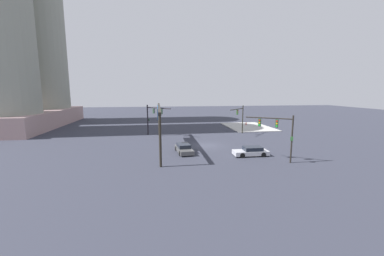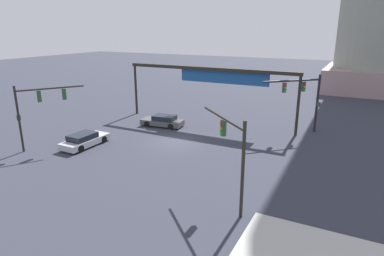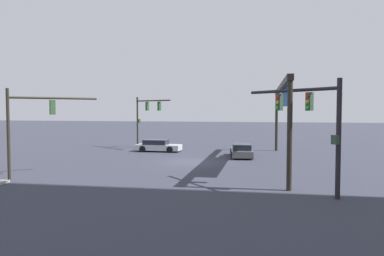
{
  "view_description": "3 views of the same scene",
  "coord_description": "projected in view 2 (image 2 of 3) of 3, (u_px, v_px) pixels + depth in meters",
  "views": [
    {
      "loc": [
        -35.65,
        7.42,
        8.49
      ],
      "look_at": [
        -2.11,
        2.55,
        3.17
      ],
      "focal_mm": 22.24,
      "sensor_mm": 36.0,
      "label": 1
    },
    {
      "loc": [
        14.81,
        -25.29,
        10.14
      ],
      "look_at": [
        2.45,
        -1.29,
        2.03
      ],
      "focal_mm": 31.11,
      "sensor_mm": 36.0,
      "label": 2
    },
    {
      "loc": [
        29.78,
        5.8,
        4.34
      ],
      "look_at": [
        -2.38,
        -0.34,
        2.66
      ],
      "focal_mm": 34.77,
      "sensor_mm": 36.0,
      "label": 3
    }
  ],
  "objects": [
    {
      "name": "ground_plane",
      "position": [
        175.0,
        142.0,
        30.94
      ],
      "size": [
        189.36,
        189.36,
        0.0
      ],
      "primitive_type": "plane",
      "color": "#2F313E"
    },
    {
      "name": "overhead_sign_gantry",
      "position": [
        212.0,
        77.0,
        35.44
      ],
      "size": [
        19.6,
        0.43,
        6.18
      ],
      "color": "black",
      "rests_on": "ground"
    },
    {
      "name": "sedan_car_waiting_far",
      "position": [
        163.0,
        121.0,
        35.78
      ],
      "size": [
        4.67,
        2.29,
        1.21
      ],
      "rotation": [
        0.0,
        0.0,
        3.25
      ],
      "color": "#4E4E4E",
      "rests_on": "ground"
    },
    {
      "name": "traffic_signal_cross_street",
      "position": [
        37.0,
        105.0,
        28.11
      ],
      "size": [
        3.44,
        4.7,
        5.68
      ],
      "rotation": [
        0.0,
        0.0,
        0.99
      ],
      "color": "black",
      "rests_on": "ground"
    },
    {
      "name": "sedan_car_approaching",
      "position": [
        85.0,
        140.0,
        29.68
      ],
      "size": [
        2.0,
        4.58,
        1.21
      ],
      "rotation": [
        0.0,
        0.0,
        1.56
      ],
      "color": "#B6B6BF",
      "rests_on": "ground"
    },
    {
      "name": "traffic_signal_opposite_side",
      "position": [
        305.0,
        94.0,
        32.53
      ],
      "size": [
        4.89,
        4.42,
        5.82
      ],
      "rotation": [
        0.0,
        0.0,
        -2.38
      ],
      "color": "black",
      "rests_on": "ground"
    },
    {
      "name": "traffic_signal_near_corner",
      "position": [
        232.0,
        145.0,
        18.8
      ],
      "size": [
        4.19,
        4.01,
        5.6
      ],
      "rotation": [
        0.0,
        0.0,
        2.38
      ],
      "color": "black",
      "rests_on": "ground"
    }
  ]
}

